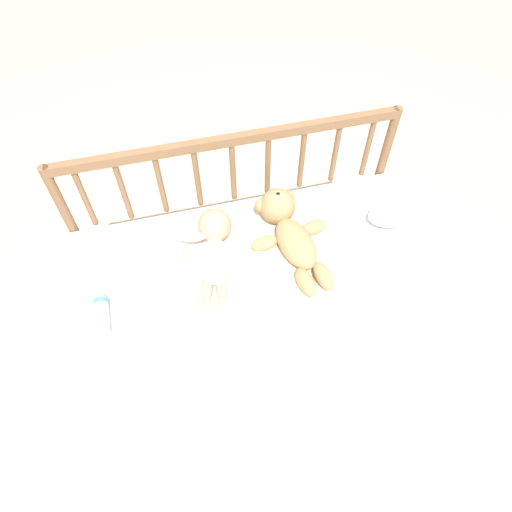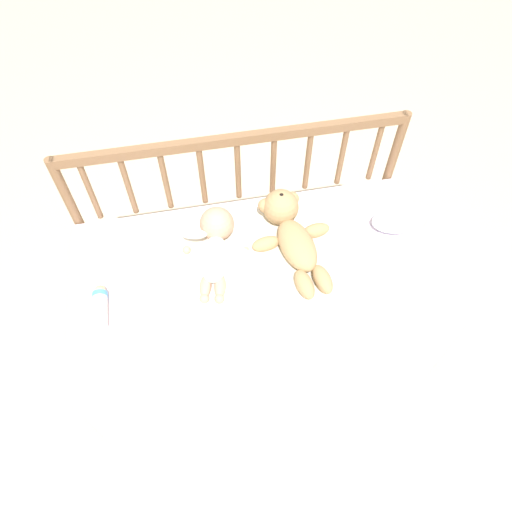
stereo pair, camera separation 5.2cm
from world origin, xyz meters
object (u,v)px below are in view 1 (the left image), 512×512
at_px(teddy_bear, 289,230).
at_px(small_pillow, 394,214).
at_px(baby, 215,245).
at_px(baby_bottle, 101,313).

distance_m(teddy_bear, small_pillow, 0.42).
distance_m(teddy_bear, baby, 0.28).
relative_size(baby_bottle, small_pillow, 0.71).
xyz_separation_m(baby_bottle, small_pillow, (1.11, 0.16, 0.01)).
relative_size(baby, baby_bottle, 2.46).
bearing_deg(baby, small_pillow, -0.64).
xyz_separation_m(teddy_bear, small_pillow, (0.42, -0.01, -0.02)).
bearing_deg(baby, baby_bottle, -158.43).
relative_size(baby, small_pillow, 1.76).
distance_m(baby, small_pillow, 0.70).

